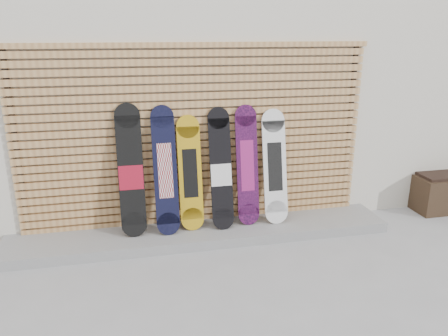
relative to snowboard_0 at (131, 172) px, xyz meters
The scene contains 10 objects.
ground 1.50m from the snowboard_0, 39.45° to the right, with size 80.00×80.00×0.00m, color gray.
building 3.22m from the snowboard_0, 62.10° to the left, with size 12.00×5.00×3.60m, color beige.
concrete_step 1.14m from the snowboard_0, ahead, with size 4.60×0.70×0.12m, color slate.
slat_wall 0.88m from the snowboard_0, 13.82° to the left, with size 4.26×0.08×2.29m.
snowboard_0 is the anchor object (origin of this frame).
snowboard_1 0.39m from the snowboard_0, ahead, with size 0.27×0.37×1.49m.
snowboard_2 0.69m from the snowboard_0, ahead, with size 0.28×0.30×1.36m.
snowboard_3 1.06m from the snowboard_0, ahead, with size 0.26×0.36×1.44m.
snowboard_4 1.39m from the snowboard_0, ahead, with size 0.26×0.30×1.46m.
snowboard_5 1.74m from the snowboard_0, ahead, with size 0.29×0.34×1.40m.
Camera 1 is at (-0.91, -4.10, 2.42)m, focal length 35.00 mm.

